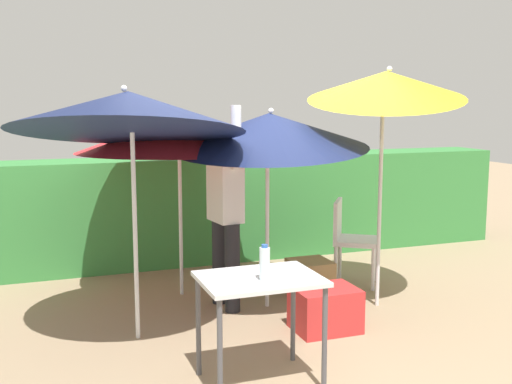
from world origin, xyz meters
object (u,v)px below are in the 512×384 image
(umbrella_rainbow, at_px, (179,134))
(umbrella_yellow, at_px, (386,86))
(cooler_box, at_px, (325,309))
(bottle_water, at_px, (265,263))
(chair_plastic, at_px, (350,236))
(crate_cardboard, at_px, (310,276))
(umbrella_navy, at_px, (128,112))
(person_vendor, at_px, (225,209))
(umbrella_orange, at_px, (269,131))
(folding_table, at_px, (260,290))

(umbrella_rainbow, distance_m, umbrella_yellow, 2.00)
(cooler_box, bearing_deg, bottle_water, -136.48)
(umbrella_rainbow, distance_m, cooler_box, 2.18)
(chair_plastic, distance_m, crate_cardboard, 0.63)
(umbrella_yellow, distance_m, umbrella_navy, 2.31)
(person_vendor, bearing_deg, umbrella_orange, -17.44)
(umbrella_navy, xyz_separation_m, bottle_water, (0.68, -1.19, -0.97))
(umbrella_navy, bearing_deg, bottle_water, -60.41)
(crate_cardboard, xyz_separation_m, bottle_water, (-1.18, -1.81, 0.70))
(umbrella_orange, distance_m, folding_table, 1.87)
(umbrella_orange, distance_m, umbrella_navy, 1.37)
(crate_cardboard, bearing_deg, umbrella_orange, -154.41)
(crate_cardboard, bearing_deg, umbrella_rainbow, 162.68)
(cooler_box, bearing_deg, crate_cardboard, 71.97)
(umbrella_navy, height_order, folding_table, umbrella_navy)
(cooler_box, distance_m, bottle_water, 1.36)
(chair_plastic, bearing_deg, umbrella_orange, -159.68)
(bottle_water, bearing_deg, crate_cardboard, 56.85)
(umbrella_rainbow, height_order, cooler_box, umbrella_rainbow)
(cooler_box, bearing_deg, folding_table, -139.78)
(umbrella_yellow, height_order, person_vendor, umbrella_yellow)
(umbrella_orange, xyz_separation_m, bottle_water, (-0.63, -1.54, -0.79))
(umbrella_orange, xyz_separation_m, umbrella_navy, (-1.31, -0.35, 0.18))
(umbrella_rainbow, xyz_separation_m, cooler_box, (0.91, -1.38, -1.42))
(umbrella_rainbow, xyz_separation_m, bottle_water, (0.05, -2.19, -0.74))
(umbrella_yellow, height_order, crate_cardboard, umbrella_yellow)
(person_vendor, xyz_separation_m, chair_plastic, (1.44, 0.27, -0.42))
(cooler_box, bearing_deg, umbrella_yellow, 27.01)
(umbrella_navy, height_order, crate_cardboard, umbrella_navy)
(umbrella_navy, bearing_deg, chair_plastic, 17.41)
(umbrella_rainbow, xyz_separation_m, umbrella_yellow, (1.68, -0.99, 0.45))
(umbrella_rainbow, distance_m, chair_plastic, 2.07)
(umbrella_navy, xyz_separation_m, folding_table, (0.68, -1.11, -1.17))
(umbrella_yellow, height_order, cooler_box, umbrella_yellow)
(folding_table, bearing_deg, bottle_water, -89.17)
(umbrella_rainbow, relative_size, chair_plastic, 2.23)
(folding_table, bearing_deg, umbrella_rainbow, 91.40)
(umbrella_yellow, bearing_deg, bottle_water, -143.44)
(umbrella_rainbow, xyz_separation_m, umbrella_orange, (0.68, -0.65, 0.05))
(crate_cardboard, bearing_deg, person_vendor, -171.31)
(umbrella_yellow, relative_size, bottle_water, 9.90)
(chair_plastic, bearing_deg, umbrella_yellow, -95.30)
(umbrella_orange, relative_size, umbrella_navy, 0.89)
(umbrella_rainbow, height_order, chair_plastic, umbrella_rainbow)
(chair_plastic, relative_size, crate_cardboard, 2.25)
(chair_plastic, height_order, cooler_box, chair_plastic)
(chair_plastic, relative_size, cooler_box, 1.69)
(umbrella_rainbow, xyz_separation_m, folding_table, (0.05, -2.10, -0.95))
(umbrella_yellow, bearing_deg, person_vendor, 161.54)
(umbrella_rainbow, relative_size, bottle_water, 8.26)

